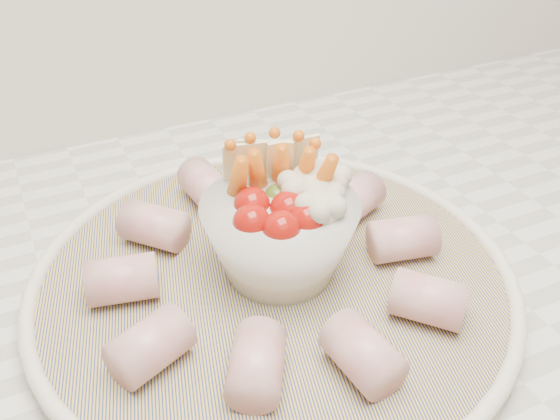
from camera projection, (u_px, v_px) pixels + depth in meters
name	position (u px, v px, depth m)	size (l,w,h in m)	color
serving_platter	(273.00, 279.00, 0.50)	(0.47, 0.47, 0.02)	navy
veggie_bowl	(283.00, 226.00, 0.48)	(0.12, 0.12, 0.10)	silver
cured_meat_rolls	(272.00, 258.00, 0.49)	(0.28, 0.29, 0.04)	#B85463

